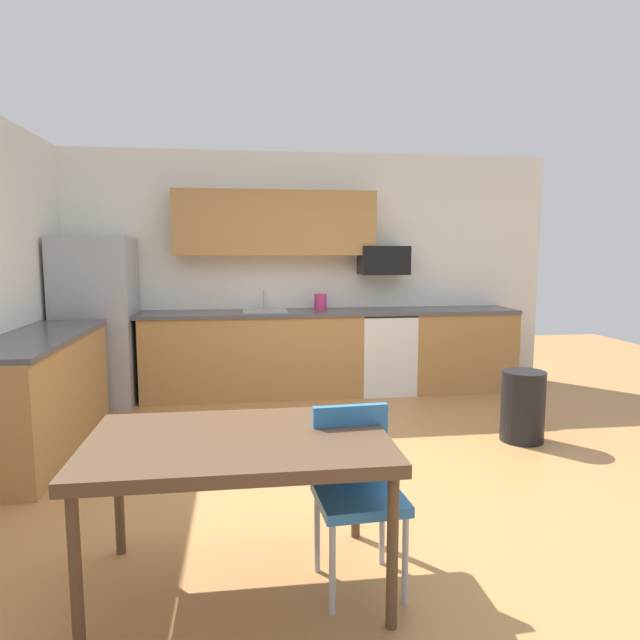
# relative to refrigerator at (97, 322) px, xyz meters

# --- Properties ---
(ground_plane) EXTENTS (12.00, 12.00, 0.00)m
(ground_plane) POSITION_rel_refrigerator_xyz_m (2.18, -2.22, -0.87)
(ground_plane) COLOR #B77F47
(wall_back) EXTENTS (5.80, 0.10, 2.70)m
(wall_back) POSITION_rel_refrigerator_xyz_m (2.18, 0.43, 0.48)
(wall_back) COLOR white
(wall_back) RESTS_ON ground
(cabinet_run_back) EXTENTS (2.37, 0.60, 0.90)m
(cabinet_run_back) POSITION_rel_refrigerator_xyz_m (1.61, 0.08, -0.42)
(cabinet_run_back) COLOR #AD7A42
(cabinet_run_back) RESTS_ON ground
(cabinet_run_back_right) EXTENTS (1.18, 0.60, 0.90)m
(cabinet_run_back_right) POSITION_rel_refrigerator_xyz_m (3.99, 0.08, -0.42)
(cabinet_run_back_right) COLOR #AD7A42
(cabinet_run_back_right) RESTS_ON ground
(cabinet_run_left) EXTENTS (0.60, 2.00, 0.90)m
(cabinet_run_left) POSITION_rel_refrigerator_xyz_m (-0.12, -1.42, -0.42)
(cabinet_run_left) COLOR #AD7A42
(cabinet_run_left) RESTS_ON ground
(countertop_back) EXTENTS (4.80, 0.64, 0.04)m
(countertop_back) POSITION_rel_refrigerator_xyz_m (2.18, 0.08, 0.05)
(countertop_back) COLOR #4C4C51
(countertop_back) RESTS_ON cabinet_run_back
(countertop_left) EXTENTS (0.64, 2.00, 0.04)m
(countertop_left) POSITION_rel_refrigerator_xyz_m (-0.12, -1.42, 0.05)
(countertop_left) COLOR #4C4C51
(countertop_left) RESTS_ON cabinet_run_left
(upper_cabinets_back) EXTENTS (2.20, 0.34, 0.70)m
(upper_cabinets_back) POSITION_rel_refrigerator_xyz_m (1.88, 0.21, 1.03)
(upper_cabinets_back) COLOR #AD7A42
(refrigerator) EXTENTS (0.76, 0.70, 1.73)m
(refrigerator) POSITION_rel_refrigerator_xyz_m (0.00, 0.00, 0.00)
(refrigerator) COLOR #9EA0A5
(refrigerator) RESTS_ON ground
(oven_range) EXTENTS (0.60, 0.60, 0.91)m
(oven_range) POSITION_rel_refrigerator_xyz_m (3.10, 0.08, -0.41)
(oven_range) COLOR white
(oven_range) RESTS_ON ground
(microwave) EXTENTS (0.54, 0.36, 0.32)m
(microwave) POSITION_rel_refrigerator_xyz_m (3.10, 0.18, 0.63)
(microwave) COLOR black
(sink_basin) EXTENTS (0.48, 0.40, 0.14)m
(sink_basin) POSITION_rel_refrigerator_xyz_m (1.75, 0.08, 0.01)
(sink_basin) COLOR #A5A8AD
(sink_basin) RESTS_ON countertop_back
(sink_faucet) EXTENTS (0.02, 0.02, 0.24)m
(sink_faucet) POSITION_rel_refrigerator_xyz_m (1.75, 0.26, 0.17)
(sink_faucet) COLOR #B2B5BA
(sink_faucet) RESTS_ON countertop_back
(dining_table) EXTENTS (1.40, 0.90, 0.75)m
(dining_table) POSITION_rel_refrigerator_xyz_m (1.48, -3.50, -0.18)
(dining_table) COLOR brown
(dining_table) RESTS_ON ground
(chair_near_table) EXTENTS (0.43, 0.43, 0.85)m
(chair_near_table) POSITION_rel_refrigerator_xyz_m (2.04, -3.52, -0.36)
(chair_near_table) COLOR #2D72B7
(chair_near_table) RESTS_ON ground
(trash_bin) EXTENTS (0.36, 0.36, 0.60)m
(trash_bin) POSITION_rel_refrigerator_xyz_m (3.84, -1.72, -0.57)
(trash_bin) COLOR black
(trash_bin) RESTS_ON ground
(kettle) EXTENTS (0.14, 0.14, 0.20)m
(kettle) POSITION_rel_refrigerator_xyz_m (2.37, 0.13, 0.15)
(kettle) COLOR #CC3372
(kettle) RESTS_ON countertop_back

